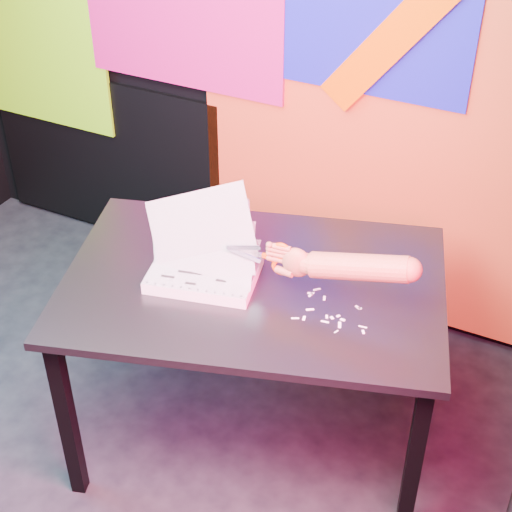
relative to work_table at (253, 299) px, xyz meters
The scene contains 6 objects.
backdrop 1.06m from the work_table, 117.46° to the left, with size 2.88×0.05×2.08m.
work_table is the anchor object (origin of this frame).
printout_stack 0.20m from the work_table, 158.69° to the right, with size 0.44×0.34×0.34m.
scissors 0.24m from the work_table, 12.98° to the right, with size 0.22×0.03×0.13m.
hand_forearm 0.41m from the work_table, ahead, with size 0.48×0.12×0.16m.
paper_clippings 0.31m from the work_table, ahead, with size 0.24×0.19×0.00m.
Camera 1 is at (1.47, -1.31, 2.36)m, focal length 55.00 mm.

